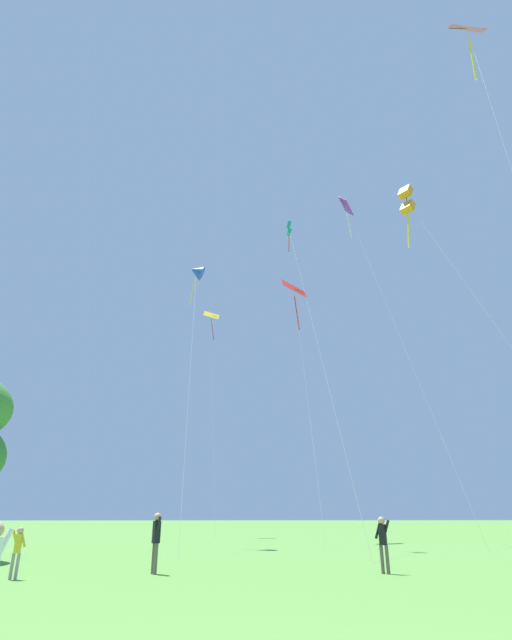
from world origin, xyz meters
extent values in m
cube|color=purple|center=(9.67, 31.14, 27.58)|extent=(1.56, 2.23, 1.62)
cylinder|color=#3F382D|center=(9.67, 31.14, 27.58)|extent=(1.22, 0.76, 0.83)
cylinder|color=silver|center=(9.83, 31.22, 25.69)|extent=(0.43, 0.28, 2.59)
cylinder|color=silver|center=(10.99, 25.88, 13.72)|extent=(2.66, 10.53, 27.45)
cube|color=pink|center=(12.97, 14.48, 28.69)|extent=(2.49, 1.36, 1.76)
cylinder|color=#3F382D|center=(12.97, 14.48, 28.69)|extent=(1.85, 0.72, 0.76)
cylinder|color=yellow|center=(12.95, 14.55, 26.32)|extent=(0.18, 0.27, 3.20)
cube|color=teal|center=(3.51, 25.17, 21.45)|extent=(0.37, 0.43, 0.45)
cube|color=teal|center=(3.51, 25.17, 20.83)|extent=(0.37, 0.43, 0.45)
cylinder|color=#3F382D|center=(3.51, 25.17, 21.14)|extent=(0.03, 0.03, 0.89)
cylinder|color=red|center=(3.50, 25.32, 20.04)|extent=(0.06, 0.34, 1.41)
cylinder|color=silver|center=(4.15, 20.12, 10.53)|extent=(1.30, 10.12, 21.05)
cube|color=red|center=(4.97, 32.72, 19.95)|extent=(2.20, 1.97, 1.97)
cylinder|color=#3F382D|center=(4.97, 32.72, 19.95)|extent=(1.84, 0.04, 0.93)
cylinder|color=red|center=(5.14, 32.83, 17.70)|extent=(0.49, 0.36, 2.99)
cylinder|color=silver|center=(4.89, 28.28, 9.89)|extent=(0.17, 8.89, 19.78)
cube|color=orange|center=(10.53, 20.47, 21.21)|extent=(1.08, 1.07, 0.89)
cube|color=orange|center=(10.53, 20.47, 20.04)|extent=(1.08, 1.07, 0.89)
cylinder|color=#3F382D|center=(10.53, 20.47, 20.62)|extent=(0.05, 0.05, 1.68)
cylinder|color=yellow|center=(10.33, 20.33, 18.39)|extent=(0.53, 0.43, 2.97)
cylinder|color=silver|center=(12.23, 16.22, 10.23)|extent=(3.42, 8.51, 20.46)
cube|color=yellow|center=(-2.35, 41.52, 20.87)|extent=(1.65, 0.95, 1.15)
cylinder|color=#3F382D|center=(-2.35, 41.52, 20.87)|extent=(1.24, 0.18, 0.45)
cylinder|color=red|center=(-2.18, 41.37, 19.22)|extent=(0.42, 0.40, 2.34)
cylinder|color=silver|center=(-1.82, 38.63, 10.38)|extent=(1.06, 5.80, 20.76)
cone|color=blue|center=(-3.15, 26.80, 18.21)|extent=(1.26, 1.11, 1.34)
cylinder|color=yellow|center=(-3.34, 26.96, 16.72)|extent=(0.48, 0.41, 2.11)
cylinder|color=silver|center=(-2.87, 21.59, 9.06)|extent=(0.56, 10.43, 18.11)
cylinder|color=#665B4C|center=(-2.96, 11.82, 0.43)|extent=(0.12, 0.12, 0.86)
cylinder|color=#665B4C|center=(-3.04, 11.98, 0.43)|extent=(0.12, 0.12, 0.86)
cube|color=black|center=(-3.00, 11.90, 1.19)|extent=(0.28, 0.28, 0.65)
cylinder|color=black|center=(-2.93, 11.78, 1.35)|extent=(0.21, 0.30, 0.60)
cylinder|color=black|center=(-3.06, 12.02, 1.35)|extent=(0.21, 0.30, 0.60)
sphere|color=tan|center=(-3.00, 11.90, 1.63)|extent=(0.24, 0.24, 0.24)
cylinder|color=#665B4C|center=(4.20, 11.43, 0.40)|extent=(0.11, 0.11, 0.81)
cylinder|color=#665B4C|center=(4.06, 11.52, 0.40)|extent=(0.11, 0.11, 0.81)
cube|color=black|center=(4.13, 11.48, 1.11)|extent=(0.27, 0.27, 0.61)
cylinder|color=black|center=(4.24, 11.40, 1.26)|extent=(0.27, 0.22, 0.57)
cylinder|color=black|center=(4.03, 11.55, 1.26)|extent=(0.27, 0.22, 0.57)
sphere|color=tan|center=(4.13, 11.48, 1.52)|extent=(0.22, 0.22, 0.22)
cylinder|color=white|center=(-4.24, 3.18, 1.22)|extent=(0.24, 0.24, 0.55)
cylinder|color=gray|center=(-6.84, 10.78, 0.34)|extent=(0.09, 0.09, 0.67)
cylinder|color=gray|center=(-6.70, 10.80, 0.34)|extent=(0.09, 0.09, 0.67)
cube|color=yellow|center=(-6.77, 10.79, 0.93)|extent=(0.19, 0.18, 0.50)
cylinder|color=yellow|center=(-6.87, 10.78, 1.05)|extent=(0.23, 0.10, 0.47)
cylinder|color=yellow|center=(-6.67, 10.81, 1.05)|extent=(0.23, 0.10, 0.47)
sphere|color=tan|center=(-6.77, 10.79, 1.27)|extent=(0.19, 0.19, 0.19)
camera|label=1|loc=(-1.06, -4.97, 1.66)|focal=27.31mm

